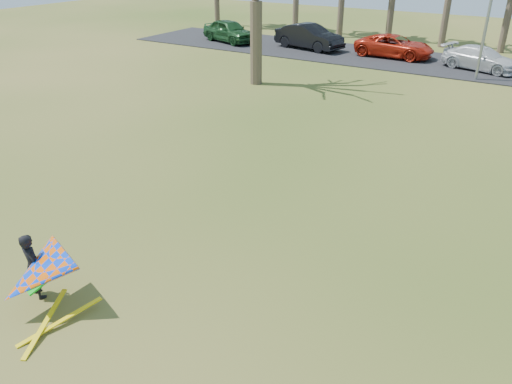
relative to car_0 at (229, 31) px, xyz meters
The scene contains 7 objects.
ground 29.14m from the car_0, 56.49° to the right, with size 100.00×100.00×0.00m, color #244910.
parking_strip 16.12m from the car_0, ahead, with size 46.00×7.00×0.06m, color black.
car_0 is the anchor object (origin of this frame).
car_1 6.35m from the car_0, ahead, with size 1.77×5.08×1.67m, color black.
car_2 12.36m from the car_0, ahead, with size 2.33×5.05×1.40m, color #B5200E.
car_3 17.83m from the car_0, ahead, with size 1.86×4.58×1.33m, color silver.
kite_flyer 30.74m from the car_0, 63.01° to the right, with size 2.13×2.39×2.02m.
Camera 1 is at (6.04, -7.81, 6.91)m, focal length 35.00 mm.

